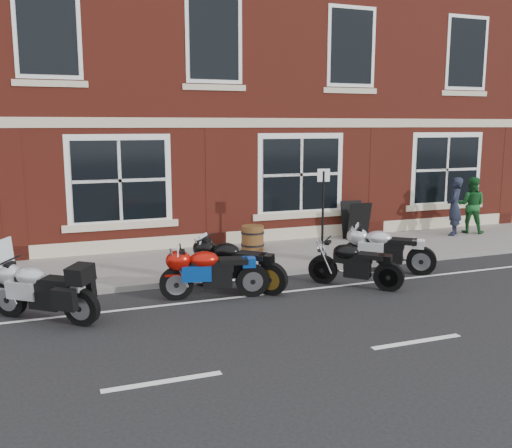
% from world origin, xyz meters
% --- Properties ---
extents(ground, '(80.00, 80.00, 0.00)m').
position_xyz_m(ground, '(0.00, 0.00, 0.00)').
color(ground, black).
rests_on(ground, ground).
extents(sidewalk, '(30.00, 3.00, 0.12)m').
position_xyz_m(sidewalk, '(0.00, 3.00, 0.06)').
color(sidewalk, slate).
rests_on(sidewalk, ground).
extents(kerb, '(30.00, 0.16, 0.12)m').
position_xyz_m(kerb, '(0.00, 1.42, 0.06)').
color(kerb, slate).
rests_on(kerb, ground).
extents(pub_building, '(24.00, 12.00, 12.00)m').
position_xyz_m(pub_building, '(0.00, 10.50, 6.00)').
color(pub_building, maroon).
rests_on(pub_building, ground).
extents(moto_touring_silver, '(1.75, 1.46, 1.41)m').
position_xyz_m(moto_touring_silver, '(-5.44, 0.13, 0.58)').
color(moto_touring_silver, black).
rests_on(moto_touring_silver, ground).
extents(moto_sport_red, '(2.12, 0.56, 0.96)m').
position_xyz_m(moto_sport_red, '(-2.34, 0.34, 0.55)').
color(moto_sport_red, black).
rests_on(moto_sport_red, ground).
extents(moto_sport_black, '(1.65, 1.67, 1.00)m').
position_xyz_m(moto_sport_black, '(-1.75, 0.70, 0.57)').
color(moto_sport_black, black).
rests_on(moto_sport_black, ground).
extents(moto_sport_silver, '(1.72, 1.51, 0.97)m').
position_xyz_m(moto_sport_silver, '(1.97, 0.87, 0.56)').
color(moto_sport_silver, black).
rests_on(moto_sport_silver, ground).
extents(moto_naked_black, '(1.50, 1.53, 0.91)m').
position_xyz_m(moto_naked_black, '(0.64, 0.05, 0.52)').
color(moto_naked_black, black).
rests_on(moto_naked_black, ground).
extents(pedestrian_left, '(0.74, 0.73, 1.72)m').
position_xyz_m(pedestrian_left, '(5.99, 3.44, 0.98)').
color(pedestrian_left, black).
rests_on(pedestrian_left, sidewalk).
extents(pedestrian_right, '(1.04, 1.03, 1.70)m').
position_xyz_m(pedestrian_right, '(6.73, 3.58, 0.97)').
color(pedestrian_right, '#175322').
rests_on(pedestrian_right, sidewalk).
extents(a_board_sign, '(0.67, 0.47, 1.09)m').
position_xyz_m(a_board_sign, '(2.97, 3.94, 0.66)').
color(a_board_sign, black).
rests_on(a_board_sign, sidewalk).
extents(barrel_planter, '(0.60, 0.60, 0.67)m').
position_xyz_m(barrel_planter, '(-0.33, 3.50, 0.45)').
color(barrel_planter, '#462212').
rests_on(barrel_planter, sidewalk).
extents(parking_sign, '(0.31, 0.07, 2.19)m').
position_xyz_m(parking_sign, '(1.01, 2.20, 1.38)').
color(parking_sign, black).
rests_on(parking_sign, sidewalk).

